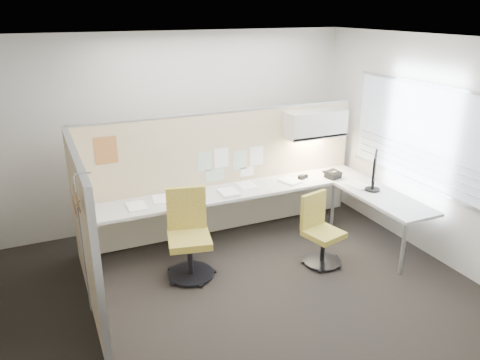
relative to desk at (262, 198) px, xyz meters
name	(u,v)px	position (x,y,z in m)	size (l,w,h in m)	color
floor	(233,294)	(-0.93, -1.13, -0.61)	(5.50, 4.50, 0.01)	black
ceiling	(232,40)	(-0.93, -1.13, 2.20)	(5.50, 4.50, 0.01)	white
wall_back	(172,131)	(-0.93, 1.12, 0.80)	(5.50, 0.02, 2.80)	beige
wall_front	(372,292)	(-0.93, -3.38, 0.80)	(5.50, 0.02, 2.80)	beige
wall_right	(431,149)	(1.82, -1.13, 0.80)	(0.02, 4.50, 2.80)	beige
window_pane	(431,138)	(1.79, -1.13, 0.95)	(0.01, 2.80, 1.30)	#A4B0BE
partition_back	(224,173)	(-0.38, 0.47, 0.27)	(4.10, 0.06, 1.75)	beige
partition_left	(84,231)	(-2.43, -0.63, 0.27)	(0.06, 2.20, 1.75)	beige
desk	(262,198)	(0.00, 0.00, 0.00)	(4.00, 2.07, 0.73)	beige
overhead_bin	(315,124)	(0.97, 0.26, 0.91)	(0.90, 0.36, 0.38)	beige
task_light_strip	(314,138)	(0.97, 0.26, 0.70)	(0.60, 0.06, 0.02)	#FFEABF
pinned_papers	(230,163)	(-0.30, 0.44, 0.43)	(1.01, 0.00, 0.47)	#8CBF8C
poster	(106,150)	(-1.98, 0.44, 0.82)	(0.28, 0.00, 0.35)	orange
chair_left	(189,237)	(-1.24, -0.50, -0.10)	(0.59, 0.61, 1.07)	black
chair_right	(320,232)	(0.36, -0.91, -0.18)	(0.51, 0.53, 0.90)	black
monitor	(374,170)	(1.37, -0.64, 0.43)	(0.36, 0.38, 0.52)	black
phone	(333,175)	(1.16, 0.00, 0.18)	(0.25, 0.24, 0.12)	black
stapler	(303,176)	(0.76, 0.18, 0.15)	(0.14, 0.04, 0.05)	black
tape_dispenser	(302,177)	(0.71, 0.14, 0.16)	(0.10, 0.06, 0.06)	black
coat_hook	(78,213)	(-2.51, -1.39, 0.82)	(0.18, 0.44, 1.32)	silver
paper_stack_0	(136,206)	(-1.72, 0.11, 0.14)	(0.23, 0.30, 0.03)	white
paper_stack_1	(162,199)	(-1.36, 0.22, 0.14)	(0.23, 0.30, 0.02)	white
paper_stack_2	(229,193)	(-0.50, 0.02, 0.15)	(0.23, 0.30, 0.05)	white
paper_stack_3	(247,186)	(-0.14, 0.21, 0.14)	(0.23, 0.30, 0.02)	white
paper_stack_4	(290,181)	(0.50, 0.11, 0.14)	(0.23, 0.30, 0.03)	white
paper_stack_5	(359,186)	(1.29, -0.44, 0.14)	(0.23, 0.30, 0.02)	white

